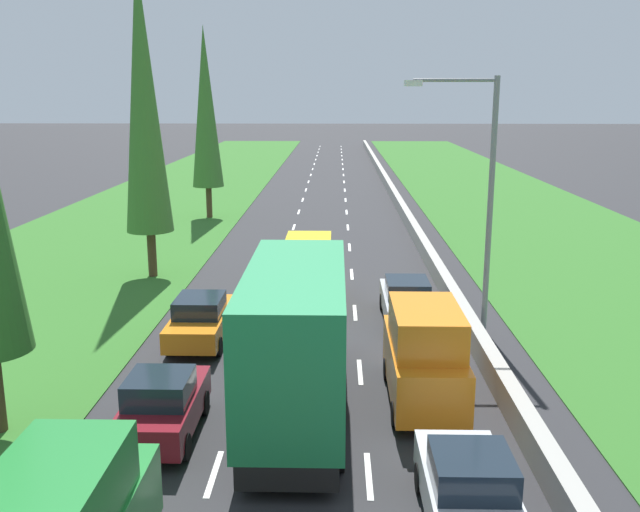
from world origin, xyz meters
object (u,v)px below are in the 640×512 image
silver_hatchback_right_lane (468,490)px  orange_sedan_left_lane (201,319)px  green_box_truck_centre_lane (298,334)px  street_light_mast (481,188)px  maroon_hatchback_left_lane (163,405)px  poplar_tree_second (143,98)px  poplar_tree_third (206,108)px  silver_sedan_right_lane (407,300)px  orange_van_right_lane (424,355)px  yellow_van_centre_lane (309,272)px

silver_hatchback_right_lane → orange_sedan_left_lane: silver_hatchback_right_lane is taller
green_box_truck_centre_lane → street_light_mast: street_light_mast is taller
maroon_hatchback_left_lane → silver_hatchback_right_lane: bearing=-27.7°
poplar_tree_second → poplar_tree_third: bearing=90.7°
maroon_hatchback_left_lane → silver_sedan_right_lane: 11.63m
orange_van_right_lane → orange_sedan_left_lane: (-7.11, 4.74, -0.59)m
orange_sedan_left_lane → street_light_mast: street_light_mast is taller
green_box_truck_centre_lane → poplar_tree_third: 31.61m
silver_sedan_right_lane → poplar_tree_third: size_ratio=0.35×
maroon_hatchback_left_lane → silver_hatchback_right_lane: size_ratio=1.00×
silver_hatchback_right_lane → orange_van_right_lane: size_ratio=0.80×
silver_hatchback_right_lane → poplar_tree_second: 23.50m
orange_van_right_lane → orange_sedan_left_lane: size_ratio=1.09×
poplar_tree_third → silver_hatchback_right_lane: bearing=-72.0°
yellow_van_centre_lane → orange_sedan_left_lane: bearing=-129.0°
orange_van_right_lane → orange_sedan_left_lane: 8.56m
maroon_hatchback_left_lane → poplar_tree_third: (-4.54, 31.69, 6.67)m
green_box_truck_centre_lane → poplar_tree_third: (-7.82, 30.16, 5.32)m
yellow_van_centre_lane → poplar_tree_second: bearing=150.0°
maroon_hatchback_left_lane → orange_sedan_left_lane: size_ratio=0.87×
maroon_hatchback_left_lane → poplar_tree_third: poplar_tree_third is taller
green_box_truck_centre_lane → poplar_tree_second: bearing=118.4°
poplar_tree_second → silver_hatchback_right_lane: bearing=-59.7°
silver_hatchback_right_lane → yellow_van_centre_lane: 15.38m
orange_van_right_lane → poplar_tree_third: poplar_tree_third is taller
silver_hatchback_right_lane → poplar_tree_second: (-11.25, 19.26, 7.41)m
green_box_truck_centre_lane → orange_van_right_lane: green_box_truck_centre_lane is taller
yellow_van_centre_lane → poplar_tree_third: (-7.73, 20.41, 6.11)m
maroon_hatchback_left_lane → yellow_van_centre_lane: (3.19, 11.28, 0.56)m
yellow_van_centre_lane → silver_sedan_right_lane: yellow_van_centre_lane is taller
orange_sedan_left_lane → silver_sedan_right_lane: 7.73m
green_box_truck_centre_lane → orange_sedan_left_lane: (-3.66, 5.36, -1.37)m
orange_van_right_lane → orange_sedan_left_lane: orange_van_right_lane is taller
orange_sedan_left_lane → poplar_tree_third: 26.02m
green_box_truck_centre_lane → poplar_tree_second: 17.14m
yellow_van_centre_lane → silver_sedan_right_lane: (3.78, -1.97, -0.59)m
orange_sedan_left_lane → poplar_tree_third: size_ratio=0.35×
silver_hatchback_right_lane → yellow_van_centre_lane: size_ratio=0.80×
silver_hatchback_right_lane → silver_sedan_right_lane: 12.94m
green_box_truck_centre_lane → street_light_mast: size_ratio=1.04×
yellow_van_centre_lane → poplar_tree_third: bearing=110.7°
orange_sedan_left_lane → street_light_mast: bearing=7.5°
green_box_truck_centre_lane → maroon_hatchback_left_lane: size_ratio=2.41×
orange_van_right_lane → poplar_tree_third: bearing=110.9°
orange_sedan_left_lane → poplar_tree_second: poplar_tree_second is taller
silver_sedan_right_lane → poplar_tree_third: (-11.51, 22.38, 6.70)m
orange_sedan_left_lane → street_light_mast: 10.72m
green_box_truck_centre_lane → yellow_van_centre_lane: size_ratio=1.92×
silver_hatchback_right_lane → street_light_mast: size_ratio=0.43×
green_box_truck_centre_lane → orange_van_right_lane: 3.59m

